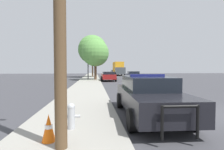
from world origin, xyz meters
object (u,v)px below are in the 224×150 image
object	(u,v)px
fire_hydrant	(71,115)
box_truck	(118,68)
car_background_distant	(114,72)
car_background_midblock	(108,76)
traffic_light	(97,58)
traffic_cone	(49,128)
car_background_oncoming	(133,75)
tree_sidewalk_mid	(95,53)
police_car	(148,95)
tree_sidewalk_far	(92,50)

from	to	relation	value
fire_hydrant	box_truck	xyz separation A→B (m)	(6.74, 39.00, 1.27)
car_background_distant	car_background_midblock	bearing A→B (deg)	-100.41
fire_hydrant	car_background_distant	distance (m)	44.46
traffic_light	car_background_midblock	distance (m)	4.04
traffic_light	traffic_cone	size ratio (longest dim) A/B	7.43
traffic_cone	car_background_oncoming	bearing A→B (deg)	72.57
car_background_midblock	tree_sidewalk_mid	distance (m)	4.10
car_background_midblock	tree_sidewalk_mid	size ratio (longest dim) A/B	0.66
police_car	car_background_oncoming	xyz separation A→B (m)	(4.09, 20.50, -0.07)
fire_hydrant	police_car	bearing A→B (deg)	29.47
traffic_cone	car_background_midblock	bearing A→B (deg)	81.64
tree_sidewalk_far	traffic_cone	bearing A→B (deg)	-91.32
box_truck	tree_sidewalk_far	bearing A→B (deg)	54.93
police_car	tree_sidewalk_mid	distance (m)	20.05
traffic_light	tree_sidewalk_far	world-z (taller)	tree_sidewalk_far
car_background_distant	traffic_cone	bearing A→B (deg)	-100.34
tree_sidewalk_far	police_car	bearing A→B (deg)	-85.21
tree_sidewalk_far	traffic_cone	size ratio (longest dim) A/B	13.00
fire_hydrant	traffic_cone	world-z (taller)	fire_hydrant
car_background_midblock	car_background_oncoming	size ratio (longest dim) A/B	0.85
car_background_midblock	tree_sidewalk_far	world-z (taller)	tree_sidewalk_far
car_background_midblock	traffic_cone	world-z (taller)	car_background_midblock
car_background_oncoming	traffic_cone	distance (m)	23.90
car_background_oncoming	tree_sidewalk_far	size ratio (longest dim) A/B	0.57
fire_hydrant	tree_sidewalk_mid	distance (m)	21.51
car_background_distant	box_truck	xyz separation A→B (m)	(0.49, -5.02, 1.05)
police_car	car_background_oncoming	world-z (taller)	police_car
box_truck	traffic_cone	distance (m)	40.46
tree_sidewalk_far	tree_sidewalk_mid	world-z (taller)	tree_sidewalk_far
car_background_oncoming	tree_sidewalk_mid	xyz separation A→B (m)	(-5.95, -0.81, 3.36)
traffic_light	car_background_midblock	bearing A→B (deg)	-57.48
box_truck	traffic_cone	xyz separation A→B (m)	(-7.14, -39.80, -1.34)
car_background_distant	box_truck	distance (m)	5.15
car_background_oncoming	car_background_distant	bearing A→B (deg)	-84.40
fire_hydrant	car_background_distant	xyz separation A→B (m)	(6.25, 44.02, 0.22)
police_car	traffic_light	world-z (taller)	traffic_light
traffic_light	tree_sidewalk_mid	world-z (taller)	tree_sidewalk_mid
box_truck	traffic_light	bearing A→B (deg)	70.93
police_car	car_background_oncoming	size ratio (longest dim) A/B	1.10
fire_hydrant	car_background_oncoming	size ratio (longest dim) A/B	0.15
car_background_oncoming	tree_sidewalk_mid	world-z (taller)	tree_sidewalk_mid
car_background_midblock	car_background_distant	distance (m)	24.60
police_car	traffic_light	bearing A→B (deg)	-83.54
car_background_oncoming	police_car	bearing A→B (deg)	82.99
box_truck	tree_sidewalk_mid	size ratio (longest dim) A/B	1.24
car_background_oncoming	traffic_cone	world-z (taller)	car_background_oncoming
car_background_midblock	car_background_oncoming	world-z (taller)	car_background_oncoming
box_truck	police_car	bearing A→B (deg)	83.61
car_background_oncoming	box_truck	xyz separation A→B (m)	(-0.02, 17.00, 1.06)
car_background_distant	tree_sidewalk_mid	distance (m)	23.71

